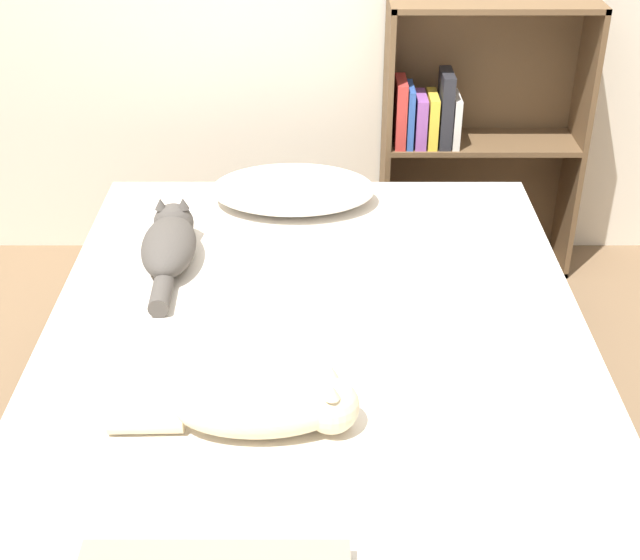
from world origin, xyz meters
name	(u,v)px	position (x,y,z in m)	size (l,w,h in m)	color
ground_plane	(320,490)	(0.00, 0.00, 0.00)	(8.00, 8.00, 0.00)	brown
bed	(320,422)	(0.00, 0.00, 0.24)	(1.45, 2.00, 0.49)	#333338
pillow	(297,189)	(-0.08, 0.80, 0.55)	(0.53, 0.34, 0.11)	white
cat_light	(272,407)	(-0.10, -0.32, 0.55)	(0.55, 0.16, 0.15)	beige
cat_dark	(174,242)	(-0.43, 0.43, 0.55)	(0.17, 0.49, 0.14)	#47423D
bookshelf	(475,133)	(0.58, 1.31, 0.54)	(0.73, 0.26, 1.04)	brown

